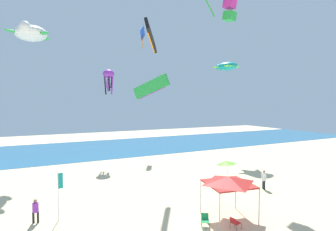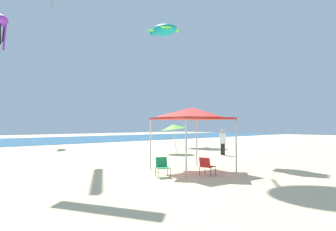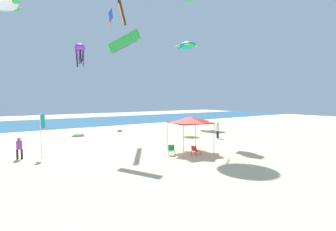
{
  "view_description": "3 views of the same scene",
  "coord_description": "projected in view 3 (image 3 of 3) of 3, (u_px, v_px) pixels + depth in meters",
  "views": [
    {
      "loc": [
        -10.31,
        -14.32,
        8.21
      ],
      "look_at": [
        0.89,
        8.59,
        7.05
      ],
      "focal_mm": 27.11,
      "sensor_mm": 36.0,
      "label": 1
    },
    {
      "loc": [
        -9.19,
        -9.85,
        2.22
      ],
      "look_at": [
        0.63,
        0.68,
        2.68
      ],
      "focal_mm": 31.36,
      "sensor_mm": 36.0,
      "label": 2
    },
    {
      "loc": [
        -11.71,
        -15.74,
        4.55
      ],
      "look_at": [
        0.81,
        2.3,
        3.02
      ],
      "focal_mm": 25.04,
      "sensor_mm": 36.0,
      "label": 3
    }
  ],
  "objects": [
    {
      "name": "ground",
      "position": [
        176.0,
        153.0,
        19.88
      ],
      "size": [
        120.0,
        120.0,
        0.1
      ],
      "primitive_type": "cube",
      "color": "beige"
    },
    {
      "name": "kite_octopus_purple",
      "position": [
        80.0,
        49.0,
        36.38
      ],
      "size": [
        1.62,
        1.62,
        3.6
      ],
      "rotation": [
        0.0,
        0.0,
        3.6
      ],
      "color": "purple"
    },
    {
      "name": "folding_chair_near_cooler",
      "position": [
        195.0,
        150.0,
        18.93
      ],
      "size": [
        0.73,
        0.65,
        0.82
      ],
      "rotation": [
        0.0,
        0.0,
        1.81
      ],
      "color": "black",
      "rests_on": "ground"
    },
    {
      "name": "canopy_tent",
      "position": [
        190.0,
        120.0,
        20.26
      ],
      "size": [
        3.47,
        3.4,
        3.07
      ],
      "rotation": [
        0.0,
        0.0,
        -0.15
      ],
      "color": "#B7B7BC",
      "rests_on": "ground"
    },
    {
      "name": "ocean_strip",
      "position": [
        77.0,
        122.0,
        46.97
      ],
      "size": [
        120.0,
        20.78,
        0.02
      ],
      "primitive_type": "cube",
      "color": "#28668E",
      "rests_on": "ground"
    },
    {
      "name": "person_beachcomber",
      "position": [
        218.0,
        129.0,
        27.31
      ],
      "size": [
        0.45,
        0.47,
        1.88
      ],
      "rotation": [
        0.0,
        0.0,
        1.11
      ],
      "color": "black",
      "rests_on": "ground"
    },
    {
      "name": "kite_parafoil_black",
      "position": [
        121.0,
        9.0,
        28.23
      ],
      "size": [
        2.71,
        4.29,
        2.88
      ],
      "rotation": [
        0.0,
        0.0,
        0.98
      ],
      "color": "black"
    },
    {
      "name": "kite_diamond_blue",
      "position": [
        111.0,
        16.0,
        46.25
      ],
      "size": [
        1.89,
        2.43,
        4.31
      ],
      "rotation": [
        0.0,
        0.0,
        1.03
      ],
      "color": "blue"
    },
    {
      "name": "folding_chair_facing_ocean",
      "position": [
        171.0,
        149.0,
        19.05
      ],
      "size": [
        0.76,
        0.8,
        0.82
      ],
      "rotation": [
        0.0,
        0.0,
        5.77
      ],
      "color": "black",
      "rests_on": "ground"
    },
    {
      "name": "kite_parafoil_green",
      "position": [
        124.0,
        42.0,
        20.07
      ],
      "size": [
        2.01,
        2.64,
        1.87
      ],
      "rotation": [
        0.0,
        0.0,
        2.18
      ],
      "color": "green"
    },
    {
      "name": "kite_turtle_white",
      "position": [
        2.0,
        2.0,
        29.48
      ],
      "size": [
        5.19,
        5.79,
        1.97
      ],
      "rotation": [
        0.0,
        0.0,
        4.51
      ],
      "color": "white"
    },
    {
      "name": "kite_turtle_teal",
      "position": [
        187.0,
        46.0,
        41.11
      ],
      "size": [
        3.73,
        4.22,
        1.27
      ],
      "rotation": [
        0.0,
        0.0,
        1.67
      ],
      "color": "teal"
    },
    {
      "name": "banner_flag",
      "position": [
        41.0,
        131.0,
        18.27
      ],
      "size": [
        0.36,
        0.06,
        3.47
      ],
      "color": "silver",
      "rests_on": "ground"
    },
    {
      "name": "person_far_stroller",
      "position": [
        19.0,
        146.0,
        17.74
      ],
      "size": [
        0.43,
        0.4,
        1.66
      ],
      "rotation": [
        0.0,
        0.0,
        2.88
      ],
      "color": "black",
      "rests_on": "ground"
    },
    {
      "name": "beach_umbrella",
      "position": [
        187.0,
        119.0,
        29.07
      ],
      "size": [
        2.01,
        2.0,
        2.43
      ],
      "color": "silver",
      "rests_on": "ground"
    }
  ]
}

